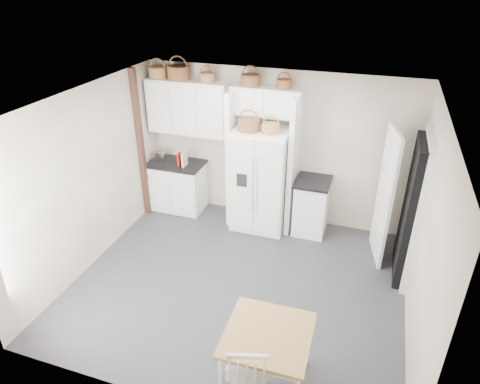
% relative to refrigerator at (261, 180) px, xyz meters
% --- Properties ---
extents(floor, '(4.50, 4.50, 0.00)m').
position_rel_refrigerator_xyz_m(floor, '(0.15, -1.60, -0.87)').
color(floor, '#35343E').
rests_on(floor, ground).
extents(ceiling, '(4.50, 4.50, 0.00)m').
position_rel_refrigerator_xyz_m(ceiling, '(0.15, -1.60, 1.73)').
color(ceiling, white).
rests_on(ceiling, wall_back).
extents(wall_back, '(4.50, 0.00, 4.50)m').
position_rel_refrigerator_xyz_m(wall_back, '(0.15, 0.40, 0.43)').
color(wall_back, '#AD9D8C').
rests_on(wall_back, floor).
extents(wall_left, '(0.00, 4.00, 4.00)m').
position_rel_refrigerator_xyz_m(wall_left, '(-2.10, -1.60, 0.43)').
color(wall_left, '#AD9D8C').
rests_on(wall_left, floor).
extents(wall_right, '(0.00, 4.00, 4.00)m').
position_rel_refrigerator_xyz_m(wall_right, '(2.40, -1.60, 0.43)').
color(wall_right, '#AD9D8C').
rests_on(wall_right, floor).
extents(refrigerator, '(0.90, 0.72, 1.73)m').
position_rel_refrigerator_xyz_m(refrigerator, '(0.00, 0.00, 0.00)').
color(refrigerator, white).
rests_on(refrigerator, floor).
extents(base_cab_left, '(0.94, 0.59, 0.87)m').
position_rel_refrigerator_xyz_m(base_cab_left, '(-1.59, 0.10, -0.43)').
color(base_cab_left, white).
rests_on(base_cab_left, floor).
extents(base_cab_right, '(0.51, 0.62, 0.90)m').
position_rel_refrigerator_xyz_m(base_cab_right, '(0.86, 0.10, -0.41)').
color(base_cab_right, white).
rests_on(base_cab_right, floor).
extents(dining_table, '(0.89, 0.89, 0.72)m').
position_rel_refrigerator_xyz_m(dining_table, '(0.96, -3.05, -0.50)').
color(dining_table, brown).
rests_on(dining_table, floor).
extents(windsor_chair, '(0.54, 0.51, 0.91)m').
position_rel_refrigerator_xyz_m(windsor_chair, '(0.83, -3.35, -0.41)').
color(windsor_chair, white).
rests_on(windsor_chair, floor).
extents(counter_left, '(0.98, 0.63, 0.04)m').
position_rel_refrigerator_xyz_m(counter_left, '(-1.59, 0.10, 0.03)').
color(counter_left, black).
rests_on(counter_left, base_cab_left).
extents(counter_right, '(0.55, 0.66, 0.04)m').
position_rel_refrigerator_xyz_m(counter_right, '(0.86, 0.10, 0.06)').
color(counter_right, black).
rests_on(counter_right, base_cab_right).
extents(toaster, '(0.23, 0.14, 0.16)m').
position_rel_refrigerator_xyz_m(toaster, '(-1.91, 0.08, 0.12)').
color(toaster, silver).
rests_on(toaster, counter_left).
extents(cookbook_red, '(0.05, 0.15, 0.22)m').
position_rel_refrigerator_xyz_m(cookbook_red, '(-1.48, 0.02, 0.16)').
color(cookbook_red, '#B20E0F').
rests_on(cookbook_red, counter_left).
extents(cookbook_cream, '(0.04, 0.18, 0.26)m').
position_rel_refrigerator_xyz_m(cookbook_cream, '(-1.38, 0.02, 0.18)').
color(cookbook_cream, beige).
rests_on(cookbook_cream, counter_left).
extents(basket_upper_a, '(0.31, 0.31, 0.18)m').
position_rel_refrigerator_xyz_m(basket_upper_a, '(-1.87, 0.23, 1.57)').
color(basket_upper_a, brown).
rests_on(basket_upper_a, upper_cabinet).
extents(basket_upper_b, '(0.37, 0.37, 0.22)m').
position_rel_refrigerator_xyz_m(basket_upper_b, '(-1.49, 0.23, 1.59)').
color(basket_upper_b, brown).
rests_on(basket_upper_b, upper_cabinet).
extents(basket_upper_c, '(0.26, 0.26, 0.15)m').
position_rel_refrigerator_xyz_m(basket_upper_c, '(-0.99, 0.23, 1.56)').
color(basket_upper_c, brown).
rests_on(basket_upper_c, upper_cabinet).
extents(basket_bridge_a, '(0.30, 0.30, 0.17)m').
position_rel_refrigerator_xyz_m(basket_bridge_a, '(-0.27, 0.23, 1.57)').
color(basket_bridge_a, brown).
rests_on(basket_bridge_a, bridge_cabinet).
extents(basket_bridge_b, '(0.24, 0.24, 0.14)m').
position_rel_refrigerator_xyz_m(basket_bridge_b, '(0.26, 0.23, 1.55)').
color(basket_bridge_b, brown).
rests_on(basket_bridge_b, bridge_cabinet).
extents(basket_fridge_a, '(0.34, 0.34, 0.18)m').
position_rel_refrigerator_xyz_m(basket_fridge_a, '(-0.19, -0.10, 0.96)').
color(basket_fridge_a, brown).
rests_on(basket_fridge_a, refrigerator).
extents(basket_fridge_b, '(0.28, 0.28, 0.15)m').
position_rel_refrigerator_xyz_m(basket_fridge_b, '(0.16, -0.10, 0.94)').
color(basket_fridge_b, brown).
rests_on(basket_fridge_b, refrigerator).
extents(upper_cabinet, '(1.40, 0.34, 0.90)m').
position_rel_refrigerator_xyz_m(upper_cabinet, '(-1.35, 0.23, 1.03)').
color(upper_cabinet, white).
rests_on(upper_cabinet, wall_back).
extents(bridge_cabinet, '(1.12, 0.34, 0.45)m').
position_rel_refrigerator_xyz_m(bridge_cabinet, '(0.00, 0.23, 1.26)').
color(bridge_cabinet, white).
rests_on(bridge_cabinet, wall_back).
extents(fridge_panel_left, '(0.08, 0.60, 2.30)m').
position_rel_refrigerator_xyz_m(fridge_panel_left, '(-0.51, 0.10, 0.28)').
color(fridge_panel_left, white).
rests_on(fridge_panel_left, floor).
extents(fridge_panel_right, '(0.08, 0.60, 2.30)m').
position_rel_refrigerator_xyz_m(fridge_panel_right, '(0.51, 0.10, 0.28)').
color(fridge_panel_right, white).
rests_on(fridge_panel_right, floor).
extents(trim_post, '(0.09, 0.09, 2.60)m').
position_rel_refrigerator_xyz_m(trim_post, '(-2.05, -0.25, 0.43)').
color(trim_post, '#331A15').
rests_on(trim_post, floor).
extents(doorway_void, '(0.18, 0.85, 2.05)m').
position_rel_refrigerator_xyz_m(doorway_void, '(2.31, -0.60, 0.16)').
color(doorway_void, black).
rests_on(doorway_void, floor).
extents(door_slab, '(0.21, 0.79, 2.05)m').
position_rel_refrigerator_xyz_m(door_slab, '(1.95, -0.27, 0.16)').
color(door_slab, white).
rests_on(door_slab, floor).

